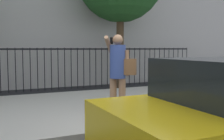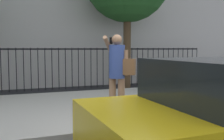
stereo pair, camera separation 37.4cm
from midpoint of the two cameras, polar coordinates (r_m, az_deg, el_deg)
name	(u,v)px [view 2 (the right image)]	position (r m, az deg, el deg)	size (l,w,h in m)	color
ground_plane	(134,135)	(5.10, 6.89, -13.47)	(60.00, 60.00, 0.00)	black
sidewalk	(98,106)	(7.03, -1.49, -7.73)	(28.00, 4.40, 0.15)	#B2ADA3
iron_fence	(69,63)	(10.45, -8.18, 1.53)	(12.03, 0.04, 1.60)	black
pedestrian_on_phone	(118,68)	(5.78, 3.15, 0.40)	(0.71, 0.65, 1.73)	#936B4C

